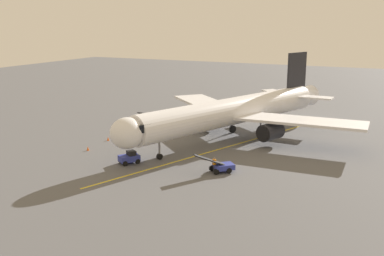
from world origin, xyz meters
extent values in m
plane|color=#565659|center=(0.00, 0.00, 0.00)|extent=(220.00, 220.00, 0.00)
cube|color=yellow|center=(-0.06, 8.41, 0.01)|extent=(14.24, 37.55, 0.01)
cylinder|color=white|center=(-0.06, 2.41, 4.10)|extent=(15.47, 33.18, 3.80)
ellipsoid|color=white|center=(6.31, 19.46, 4.10)|extent=(4.78, 5.01, 3.61)
cone|color=white|center=(-6.54, -14.91, 4.10)|extent=(4.25, 4.01, 3.42)
cube|color=black|center=(5.82, 18.15, 4.65)|extent=(3.59, 2.63, 0.90)
cube|color=white|center=(-9.35, 1.91, 3.50)|extent=(17.18, 5.64, 0.36)
cylinder|color=black|center=(-5.84, 3.51, 2.00)|extent=(3.35, 3.99, 2.30)
cylinder|color=black|center=(-5.23, 5.15, 2.00)|extent=(2.04, 0.92, 2.10)
cube|color=white|center=(6.62, -4.06, 3.50)|extent=(16.08, 15.35, 0.36)
cylinder|color=black|center=(5.02, -0.55, 2.00)|extent=(3.35, 3.99, 2.30)
cylinder|color=black|center=(5.63, 1.09, 2.00)|extent=(2.04, 0.92, 2.10)
cube|color=black|center=(-5.49, -12.10, 7.90)|extent=(2.02, 4.62, 7.20)
cube|color=white|center=(-8.38, -10.70, 4.70)|extent=(6.50, 2.68, 0.24)
cube|color=white|center=(-2.39, -12.94, 4.70)|extent=(6.50, 5.86, 0.24)
cylinder|color=slate|center=(4.67, 15.06, 1.73)|extent=(0.24, 0.24, 2.77)
cylinder|color=black|center=(4.67, 15.06, 0.35)|extent=(0.67, 0.81, 0.70)
cylinder|color=slate|center=(-3.55, 0.52, 1.94)|extent=(0.24, 0.24, 2.77)
cylinder|color=black|center=(-3.55, 0.52, 0.55)|extent=(0.81, 1.19, 1.10)
cylinder|color=slate|center=(1.32, -1.31, 1.94)|extent=(0.24, 0.24, 2.77)
cylinder|color=black|center=(1.32, -1.31, 0.55)|extent=(0.81, 1.19, 1.10)
cylinder|color=#23232D|center=(-3.22, 16.64, 0.44)|extent=(0.26, 0.26, 0.88)
cube|color=orange|center=(-3.22, 16.64, 1.18)|extent=(0.42, 0.30, 0.60)
cube|color=silver|center=(-3.22, 16.64, 1.18)|extent=(0.44, 0.32, 0.10)
sphere|color=#9E7051|center=(-3.22, 16.64, 1.60)|extent=(0.22, 0.22, 0.22)
cube|color=#2D3899|center=(-4.10, 16.04, 0.62)|extent=(2.63, 2.61, 0.60)
cube|color=black|center=(-2.94, 17.15, 1.52)|extent=(3.33, 3.25, 1.61)
cylinder|color=black|center=(-3.72, 17.31, 0.32)|extent=(0.63, 0.62, 0.64)
cylinder|color=black|center=(-2.82, 16.37, 0.32)|extent=(0.63, 0.62, 0.64)
cylinder|color=black|center=(-4.80, 16.27, 0.32)|extent=(0.63, 0.62, 0.64)
cylinder|color=black|center=(-3.90, 15.33, 0.32)|extent=(0.63, 0.62, 0.64)
cube|color=yellow|center=(16.04, -2.07, 0.62)|extent=(1.53, 2.22, 0.60)
cube|color=black|center=(16.01, -0.47, 1.52)|extent=(0.96, 3.77, 1.61)
cylinder|color=black|center=(15.37, -0.94, 0.32)|extent=(0.26, 0.64, 0.64)
cylinder|color=black|center=(16.67, -0.91, 0.32)|extent=(0.26, 0.64, 0.64)
cylinder|color=black|center=(15.39, -2.43, 0.32)|extent=(0.26, 0.64, 0.64)
cylinder|color=black|center=(16.69, -2.41, 0.32)|extent=(0.26, 0.64, 0.64)
cube|color=#2D3899|center=(7.11, 18.02, 0.65)|extent=(2.55, 2.74, 0.70)
cube|color=black|center=(6.93, 17.77, 1.25)|extent=(1.42, 1.37, 0.50)
cylinder|color=black|center=(7.03, 19.04, 0.30)|extent=(0.55, 0.64, 0.60)
cylinder|color=black|center=(8.10, 18.30, 0.30)|extent=(0.55, 0.64, 0.60)
cylinder|color=black|center=(6.12, 17.73, 0.30)|extent=(0.55, 0.64, 0.60)
cylinder|color=black|center=(7.18, 16.99, 0.30)|extent=(0.55, 0.64, 0.60)
cone|color=#F2590F|center=(15.54, 10.54, 0.28)|extent=(0.32, 0.32, 0.55)
cone|color=#F2590F|center=(14.95, 15.75, 0.28)|extent=(0.32, 0.32, 0.55)
camera|label=1|loc=(-21.42, 60.56, 16.46)|focal=42.05mm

